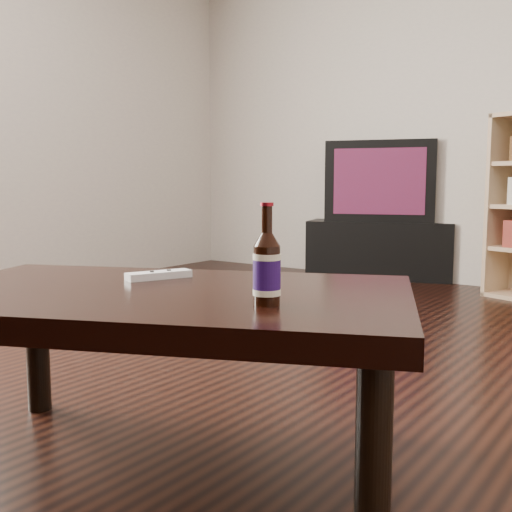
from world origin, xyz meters
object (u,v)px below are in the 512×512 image
Objects in this scene: tv_stand at (381,248)px; tv at (383,182)px; remote at (159,275)px; coffee_table at (163,313)px; beer_bottle at (267,269)px.

tv_stand is 1.18× the size of tv.
tv_stand is at bearing 125.96° from remote.
tv is at bearing 105.39° from coffee_table.
beer_bottle is 1.19× the size of remote.
beer_bottle reaches higher than remote.
remote is (0.80, -3.29, -0.28)m from tv.
coffee_table is 7.49× the size of remote.
tv is at bearing 110.41° from beer_bottle.
beer_bottle is at bearing 7.38° from remote.
remote is (-0.47, 0.12, -0.07)m from beer_bottle.
tv_stand is at bearing 90.00° from tv.
tv reaches higher than beer_bottle.
tv is 3.40m from remote.
coffee_table is 0.36m from beer_bottle.
coffee_table is 0.20m from remote.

